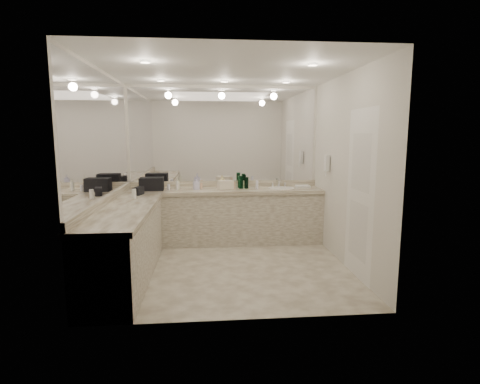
{
  "coord_description": "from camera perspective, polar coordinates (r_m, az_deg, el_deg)",
  "views": [
    {
      "loc": [
        -0.28,
        -4.9,
        1.78
      ],
      "look_at": [
        0.19,
        0.4,
        0.97
      ],
      "focal_mm": 28.0,
      "sensor_mm": 36.0,
      "label": 1
    }
  ],
  "objects": [
    {
      "name": "vanity_back_top",
      "position": [
        6.16,
        -2.39,
        0.18
      ],
      "size": [
        3.2,
        0.64,
        0.06
      ],
      "primitive_type": "cube",
      "color": "beige",
      "rests_on": "vanity_back_base"
    },
    {
      "name": "vanity_left_base",
      "position": [
        4.9,
        -17.0,
        -7.83
      ],
      "size": [
        0.6,
        2.4,
        0.84
      ],
      "primitive_type": "cube",
      "color": "beige",
      "rests_on": "floor"
    },
    {
      "name": "amenity_bottle_2",
      "position": [
        6.12,
        -0.87,
        0.97
      ],
      "size": [
        0.04,
        0.04,
        0.12
      ],
      "primitive_type": "cylinder",
      "color": "#E0B28C",
      "rests_on": "vanity_back_top"
    },
    {
      "name": "amenity_bottle_5",
      "position": [
        6.16,
        -10.83,
        0.77
      ],
      "size": [
        0.05,
        0.05,
        0.1
      ],
      "primitive_type": "cylinder",
      "color": "silver",
      "rests_on": "vanity_back_top"
    },
    {
      "name": "wall_phone",
      "position": [
        5.91,
        13.11,
        4.28
      ],
      "size": [
        0.06,
        0.1,
        0.24
      ],
      "primitive_type": "cube",
      "color": "white",
      "rests_on": "wall_right"
    },
    {
      "name": "amenity_bottle_3",
      "position": [
        6.13,
        -9.57,
        1.0
      ],
      "size": [
        0.04,
        0.04,
        0.15
      ],
      "primitive_type": "cylinder",
      "color": "white",
      "rests_on": "vanity_back_top"
    },
    {
      "name": "wall_right",
      "position": [
        5.27,
        15.92,
        3.12
      ],
      "size": [
        0.02,
        3.0,
        2.6
      ],
      "primitive_type": "cube",
      "color": "beige",
      "rests_on": "floor"
    },
    {
      "name": "backsplash_back",
      "position": [
        6.44,
        -2.51,
        1.26
      ],
      "size": [
        3.2,
        0.04,
        0.1
      ],
      "primitive_type": "cube",
      "color": "beige",
      "rests_on": "vanity_back_top"
    },
    {
      "name": "amenity_bottle_0",
      "position": [
        6.25,
        -5.93,
        0.96
      ],
      "size": [
        0.04,
        0.04,
        0.09
      ],
      "primitive_type": "cylinder",
      "color": "#E0B28C",
      "rests_on": "vanity_back_top"
    },
    {
      "name": "soap_bottle_c",
      "position": [
        6.19,
        -2.56,
        1.27
      ],
      "size": [
        0.13,
        0.13,
        0.17
      ],
      "primitive_type": "imported",
      "rotation": [
        0.0,
        0.0,
        -0.01
      ],
      "color": "#F8E89B",
      "rests_on": "vanity_back_top"
    },
    {
      "name": "faucet",
      "position": [
        6.48,
        5.94,
        1.45
      ],
      "size": [
        0.24,
        0.16,
        0.14
      ],
      "primitive_type": "cube",
      "color": "silver",
      "rests_on": "vanity_back_top"
    },
    {
      "name": "green_bottle_4",
      "position": [
        6.26,
        0.97,
        1.45
      ],
      "size": [
        0.07,
        0.07,
        0.18
      ],
      "primitive_type": "cylinder",
      "color": "#0B4E28",
      "rests_on": "vanity_back_top"
    },
    {
      "name": "green_bottle_2",
      "position": [
        6.2,
        0.15,
        1.51
      ],
      "size": [
        0.07,
        0.07,
        0.21
      ],
      "primitive_type": "cylinder",
      "color": "#0B4E28",
      "rests_on": "vanity_back_top"
    },
    {
      "name": "soap_bottle_a",
      "position": [
        6.16,
        -9.48,
        1.28
      ],
      "size": [
        0.08,
        0.08,
        0.2
      ],
      "primitive_type": "imported",
      "rotation": [
        0.0,
        0.0,
        0.03
      ],
      "color": "beige",
      "rests_on": "vanity_back_top"
    },
    {
      "name": "amenity_bottle_1",
      "position": [
        6.16,
        2.6,
        1.11
      ],
      "size": [
        0.04,
        0.04,
        0.14
      ],
      "primitive_type": "cylinder",
      "color": "silver",
      "rests_on": "vanity_back_top"
    },
    {
      "name": "mirror_back",
      "position": [
        6.39,
        -2.57,
        8.62
      ],
      "size": [
        3.12,
        0.01,
        1.55
      ],
      "primitive_type": "cube",
      "color": "white",
      "rests_on": "wall_back"
    },
    {
      "name": "backsplash_left",
      "position": [
        5.13,
        -19.64,
        -1.14
      ],
      "size": [
        0.04,
        3.0,
        0.1
      ],
      "primitive_type": "cube",
      "color": "beige",
      "rests_on": "vanity_left_top"
    },
    {
      "name": "sink",
      "position": [
        6.28,
        6.29,
        0.53
      ],
      "size": [
        0.44,
        0.44,
        0.03
      ],
      "primitive_type": "cylinder",
      "color": "white",
      "rests_on": "vanity_back_top"
    },
    {
      "name": "vanity_back_base",
      "position": [
        6.25,
        -2.36,
        -3.89
      ],
      "size": [
        3.2,
        0.6,
        0.84
      ],
      "primitive_type": "cube",
      "color": "beige",
      "rests_on": "floor"
    },
    {
      "name": "door",
      "position": [
        4.83,
        17.76,
        -0.42
      ],
      "size": [
        0.02,
        0.82,
        2.1
      ],
      "primitive_type": "cube",
      "color": "white",
      "rests_on": "wall_right"
    },
    {
      "name": "wall_left",
      "position": [
        5.09,
        -20.06,
        2.74
      ],
      "size": [
        0.02,
        3.0,
        2.6
      ],
      "primitive_type": "cube",
      "color": "beige",
      "rests_on": "floor"
    },
    {
      "name": "green_bottle_0",
      "position": [
        6.2,
        1.01,
        1.41
      ],
      "size": [
        0.06,
        0.06,
        0.19
      ],
      "primitive_type": "cylinder",
      "color": "#0B4E28",
      "rests_on": "vanity_back_top"
    },
    {
      "name": "vanity_left_top",
      "position": [
        4.79,
        -17.12,
        -2.66
      ],
      "size": [
        0.64,
        2.42,
        0.06
      ],
      "primitive_type": "cube",
      "color": "beige",
      "rests_on": "vanity_left_base"
    },
    {
      "name": "black_bag_spill",
      "position": [
        5.74,
        -15.22,
        0.14
      ],
      "size": [
        0.14,
        0.23,
        0.12
      ],
      "primitive_type": "cube",
      "rotation": [
        0.0,
        0.0,
        -0.24
      ],
      "color": "black",
      "rests_on": "vanity_left_top"
    },
    {
      "name": "green_bottle_1",
      "position": [
        6.28,
        0.99,
        1.46
      ],
      "size": [
        0.06,
        0.06,
        0.18
      ],
      "primitive_type": "cylinder",
      "color": "#0B4E28",
      "rests_on": "vanity_back_top"
    },
    {
      "name": "cream_cosmetic_case",
      "position": [
        6.12,
        -2.24,
        1.06
      ],
      "size": [
        0.28,
        0.22,
        0.14
      ],
      "primitive_type": "cube",
      "rotation": [
        0.0,
        0.0,
        0.32
      ],
      "color": "beige",
      "rests_on": "vanity_back_top"
    },
    {
      "name": "wall_back",
      "position": [
        6.42,
        -2.54,
        4.38
      ],
      "size": [
        3.2,
        0.02,
        2.6
      ],
      "primitive_type": "cube",
      "color": "beige",
      "rests_on": "floor"
    },
    {
      "name": "lotion_left",
      "position": [
        5.41,
        -15.84,
        -0.28
      ],
      "size": [
        0.06,
        0.06,
        0.14
      ],
      "primitive_type": "cylinder",
      "color": "white",
      "rests_on": "vanity_left_top"
    },
    {
      "name": "black_toiletry_bag",
      "position": [
        6.16,
        -13.32,
        1.24
      ],
      "size": [
        0.38,
        0.25,
        0.21
      ],
      "primitive_type": "cube",
      "rotation": [
        0.0,
        0.0,
        0.03
      ],
      "color": "black",
      "rests_on": "vanity_back_top"
    },
    {
      "name": "green_bottle_3",
      "position": [
        6.31,
        -0.03,
        1.57
      ],
      "size": [
        0.07,
        0.07,
        0.2
      ],
      "primitive_type": "cylinder",
      "color": "#0B4E28",
      "rests_on": "vanity_back_top"
    },
    {
      "name": "floor",
      "position": [
        5.22,
        -1.69,
        -11.27
      ],
      "size": [
        3.2,
        3.2,
        0.0
      ],
      "primitive_type": "plane",
      "color": "beige",
      "rests_on": "ground"
    },
    {
      "name": "soap_bottle_b",
      "position": [
        6.12,
        -6.69,
        1.3
      ],
      "size": [
        0.11,
        0.11,
        0.2
      ],
      "primitive_type": "imported",
      "rotation": [
        0.0,
        0.0,
        0.29
      ],
      "color": "silver",
      "rests_on": "vanity_back_top"
    },
    {
      "name": "amenity_bottle_4",
      "position": [
        6.17,
        -3.19,
        0.82
      ],
      "size": [
        0.05,
        0.05,
        0.08
      ],
      "primitive_type": "cylinder",
      "color": "silver",
      "rests_on": "vanity_back_top"
    },
    {
      "name": "mirror_left",
      "position": [
        5.07,
        -20.2,
        8.09
      ],
      "size": [
        0.01,
        2.92,
        1.55
      ],
      "primitive_type": "cube",
      "color": "white",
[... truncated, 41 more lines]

